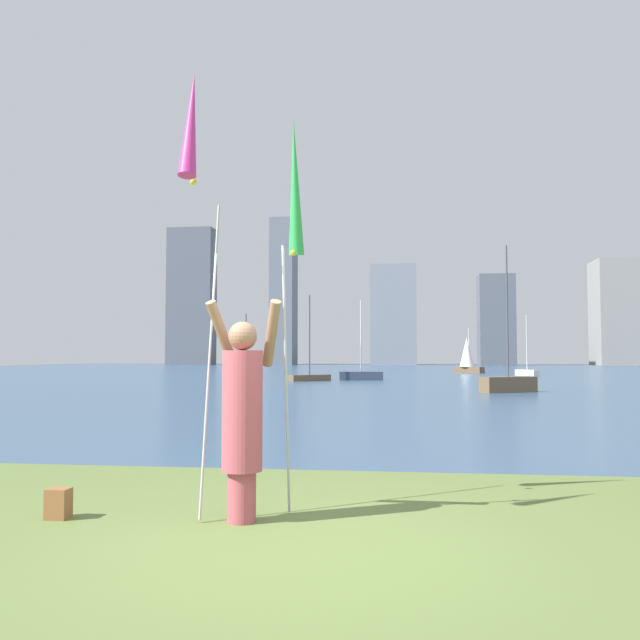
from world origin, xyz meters
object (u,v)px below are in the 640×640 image
at_px(bag, 58,504).
at_px(sailboat_1, 310,376).
at_px(kite_flag_right, 295,195).
at_px(sailboat_5, 527,372).
at_px(kite_flag_left, 192,140).
at_px(person, 242,411).
at_px(sailboat_0, 246,374).
at_px(sailboat_2, 508,383).
at_px(sailboat_8, 467,356).
at_px(sailboat_7, 361,375).

distance_m(bag, sailboat_1, 33.61).
xyz_separation_m(kite_flag_right, sailboat_5, (10.16, 45.40, -2.84)).
distance_m(kite_flag_left, sailboat_5, 47.83).
height_order(person, kite_flag_left, kite_flag_left).
relative_size(person, kite_flag_right, 0.52).
distance_m(sailboat_0, sailboat_5, 21.37).
relative_size(sailboat_1, sailboat_5, 1.12).
xyz_separation_m(kite_flag_left, bag, (-1.34, 0.31, -3.25)).
relative_size(kite_flag_left, sailboat_2, 0.66).
bearing_deg(sailboat_5, sailboat_1, -139.33).
bearing_deg(sailboat_0, kite_flag_left, -77.12).
bearing_deg(kite_flag_left, sailboat_8, 82.40).
relative_size(sailboat_0, sailboat_1, 0.84).
distance_m(sailboat_0, sailboat_7, 8.13).
xyz_separation_m(sailboat_1, sailboat_2, (9.80, -11.24, 0.10)).
xyz_separation_m(kite_flag_right, bag, (-2.07, -0.76, -2.99)).
bearing_deg(sailboat_5, bag, -104.84).
height_order(sailboat_5, sailboat_8, sailboat_5).
xyz_separation_m(person, sailboat_2, (5.62, 22.18, -0.60)).
distance_m(bag, sailboat_7, 35.17).
xyz_separation_m(kite_flag_left, sailboat_7, (-0.87, 35.47, -3.06)).
bearing_deg(sailboat_1, sailboat_8, 60.77).
height_order(person, sailboat_2, sailboat_2).
bearing_deg(sailboat_7, person, -87.98).
distance_m(sailboat_1, sailboat_8, 22.43).
relative_size(sailboat_7, sailboat_8, 1.27).
bearing_deg(sailboat_0, sailboat_1, -39.64).
height_order(sailboat_2, sailboat_8, sailboat_2).
height_order(person, bag, person).
relative_size(kite_flag_left, sailboat_1, 0.78).
bearing_deg(kite_flag_right, kite_flag_left, -124.66).
bearing_deg(sailboat_2, kite_flag_left, -104.85).
xyz_separation_m(sailboat_0, sailboat_2, (14.64, -15.25, 0.14)).
relative_size(kite_flag_left, sailboat_8, 1.04).
bearing_deg(person, sailboat_7, 82.65).
height_order(bag, sailboat_7, sailboat_7).
bearing_deg(sailboat_7, sailboat_0, 163.09).
bearing_deg(person, sailboat_1, 87.76).
xyz_separation_m(kite_flag_right, sailboat_1, (-4.55, 32.76, -2.84)).
relative_size(sailboat_0, sailboat_2, 0.71).
xyz_separation_m(sailboat_1, sailboat_7, (2.94, 1.64, 0.03)).
height_order(kite_flag_right, bag, kite_flag_right).
xyz_separation_m(sailboat_5, sailboat_8, (-3.77, 6.91, 1.17)).
xyz_separation_m(bag, sailboat_2, (7.33, 22.28, 0.26)).
height_order(bag, sailboat_8, sailboat_8).
bearing_deg(bag, sailboat_2, 71.80).
bearing_deg(sailboat_7, bag, -90.76).
distance_m(person, bag, 1.91).
bearing_deg(sailboat_7, sailboat_5, 43.06).
bearing_deg(sailboat_5, person, -102.88).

